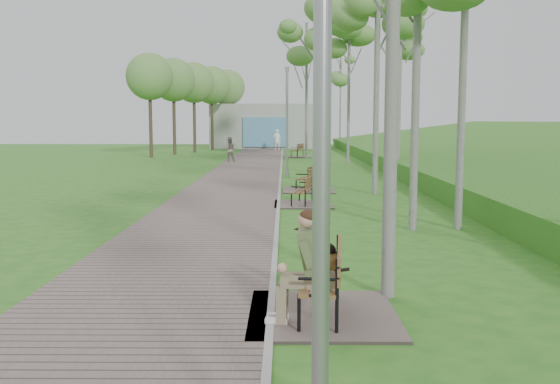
# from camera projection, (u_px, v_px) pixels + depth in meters

# --- Properties ---
(ground) EXTENTS (120.00, 120.00, 0.00)m
(ground) POSITION_uv_depth(u_px,v_px,m) (269.00, 345.00, 7.11)
(ground) COLOR #28691E
(ground) RESTS_ON ground
(walkway) EXTENTS (3.50, 67.00, 0.04)m
(walkway) POSITION_uv_depth(u_px,v_px,m) (242.00, 176.00, 28.48)
(walkway) COLOR #6B5B56
(walkway) RESTS_ON ground
(kerb) EXTENTS (0.10, 67.00, 0.05)m
(kerb) POSITION_uv_depth(u_px,v_px,m) (281.00, 176.00, 28.46)
(kerb) COLOR #999993
(kerb) RESTS_ON ground
(embankment) EXTENTS (14.00, 70.00, 1.60)m
(embankment) POSITION_uv_depth(u_px,v_px,m) (558.00, 180.00, 26.89)
(embankment) COLOR #508D2B
(embankment) RESTS_ON ground
(building_north) EXTENTS (10.00, 5.20, 4.00)m
(building_north) POSITION_uv_depth(u_px,v_px,m) (266.00, 126.00, 57.53)
(building_north) COLOR #9E9E99
(building_north) RESTS_ON ground
(bench_main) EXTENTS (1.93, 2.14, 1.68)m
(bench_main) POSITION_uv_depth(u_px,v_px,m) (316.00, 281.00, 8.06)
(bench_main) COLOR #6B5B56
(bench_main) RESTS_ON ground
(bench_second) EXTENTS (1.74, 1.94, 1.07)m
(bench_second) POSITION_uv_depth(u_px,v_px,m) (302.00, 198.00, 18.81)
(bench_second) COLOR #6B5B56
(bench_second) RESTS_ON ground
(bench_third) EXTENTS (1.86, 2.06, 1.14)m
(bench_third) POSITION_uv_depth(u_px,v_px,m) (308.00, 185.00, 22.61)
(bench_third) COLOR #6B5B56
(bench_third) RESTS_ON ground
(bench_far) EXTENTS (1.88, 2.09, 1.15)m
(bench_far) POSITION_uv_depth(u_px,v_px,m) (297.00, 154.00, 43.20)
(bench_far) COLOR #6B5B56
(bench_far) RESTS_ON ground
(lamp_post_near) EXTENTS (0.18, 0.18, 4.56)m
(lamp_post_near) POSITION_uv_depth(u_px,v_px,m) (321.00, 193.00, 3.62)
(lamp_post_near) COLOR #93969B
(lamp_post_near) RESTS_ON ground
(lamp_post_second) EXTENTS (0.19, 0.19, 4.88)m
(lamp_post_second) POSITION_uv_depth(u_px,v_px,m) (287.00, 126.00, 27.66)
(lamp_post_second) COLOR #93969B
(lamp_post_second) RESTS_ON ground
(lamp_post_third) EXTENTS (0.18, 0.18, 4.56)m
(lamp_post_third) POSITION_uv_depth(u_px,v_px,m) (287.00, 127.00, 40.85)
(lamp_post_third) COLOR #93969B
(lamp_post_third) RESTS_ON ground
(pedestrian_near) EXTENTS (0.67, 0.45, 1.79)m
(pedestrian_near) POSITION_uv_depth(u_px,v_px,m) (277.00, 140.00, 52.55)
(pedestrian_near) COLOR white
(pedestrian_near) RESTS_ON ground
(pedestrian_far) EXTENTS (0.84, 0.72, 1.52)m
(pedestrian_far) POSITION_uv_depth(u_px,v_px,m) (229.00, 150.00, 38.03)
(pedestrian_far) COLOR gray
(pedestrian_far) RESTS_ON ground
(birch_mid_b) EXTENTS (2.87, 2.87, 9.15)m
(birch_mid_b) POSITION_uv_depth(u_px,v_px,m) (400.00, 14.00, 27.38)
(birch_mid_b) COLOR silver
(birch_mid_b) RESTS_ON ground
(birch_far_a) EXTENTS (2.33, 2.33, 9.37)m
(birch_far_a) POSITION_uv_depth(u_px,v_px,m) (401.00, 17.00, 29.25)
(birch_far_a) COLOR silver
(birch_far_a) RESTS_ON ground
(birch_far_b) EXTENTS (2.88, 2.88, 9.81)m
(birch_far_b) POSITION_uv_depth(u_px,v_px,m) (321.00, 7.00, 28.60)
(birch_far_b) COLOR silver
(birch_far_b) RESTS_ON ground
(birch_far_c) EXTENTS (2.90, 2.90, 9.99)m
(birch_far_c) POSITION_uv_depth(u_px,v_px,m) (350.00, 25.00, 34.96)
(birch_far_c) COLOR silver
(birch_far_c) RESTS_ON ground
(birch_distant_a) EXTENTS (2.77, 2.77, 9.30)m
(birch_distant_a) POSITION_uv_depth(u_px,v_px,m) (307.00, 48.00, 41.22)
(birch_distant_a) COLOR silver
(birch_distant_a) RESTS_ON ground
(birch_distant_b) EXTENTS (2.54, 2.54, 9.39)m
(birch_distant_b) POSITION_uv_depth(u_px,v_px,m) (341.00, 66.00, 56.29)
(birch_distant_b) COLOR silver
(birch_distant_b) RESTS_ON ground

